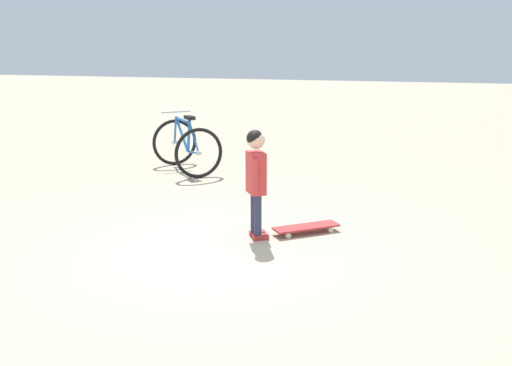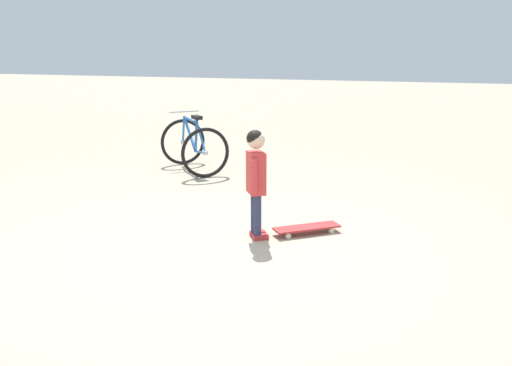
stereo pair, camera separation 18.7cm
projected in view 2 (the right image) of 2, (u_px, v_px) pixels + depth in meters
ground_plane at (216, 250)px, 5.32m from camera, size 50.00×50.00×0.00m
child_person at (256, 172)px, 5.50m from camera, size 0.26×0.41×1.06m
skateboard at (307, 228)px, 5.77m from camera, size 0.64×0.57×0.07m
bicycle_mid at (194, 145)px, 8.55m from camera, size 1.25×1.27×0.85m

